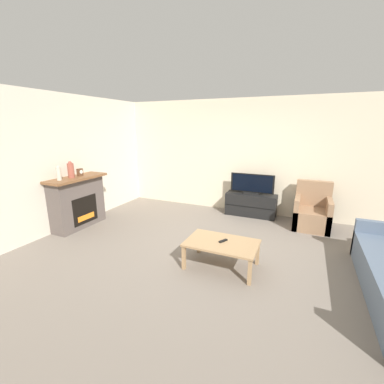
{
  "coord_description": "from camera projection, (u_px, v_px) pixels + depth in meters",
  "views": [
    {
      "loc": [
        1.27,
        -3.76,
        2.06
      ],
      "look_at": [
        -0.65,
        0.56,
        0.85
      ],
      "focal_mm": 24.0,
      "sensor_mm": 36.0,
      "label": 1
    }
  ],
  "objects": [
    {
      "name": "ground_plane",
      "position": [
        214.0,
        252.0,
        4.34
      ],
      "size": [
        24.0,
        24.0,
        0.0
      ],
      "primitive_type": "plane",
      "color": "slate"
    },
    {
      "name": "wall_back",
      "position": [
        248.0,
        157.0,
        6.11
      ],
      "size": [
        12.0,
        0.06,
        2.7
      ],
      "color": "beige",
      "rests_on": "ground"
    },
    {
      "name": "wall_left",
      "position": [
        67.0,
        162.0,
        5.26
      ],
      "size": [
        0.06,
        12.0,
        2.7
      ],
      "color": "beige",
      "rests_on": "ground"
    },
    {
      "name": "fireplace",
      "position": [
        78.0,
        202.0,
        5.33
      ],
      "size": [
        0.5,
        1.24,
        1.07
      ],
      "color": "#564C47",
      "rests_on": "ground"
    },
    {
      "name": "mantel_vase_left",
      "position": [
        59.0,
        173.0,
        4.83
      ],
      "size": [
        0.09,
        0.09,
        0.28
      ],
      "color": "beige",
      "rests_on": "fireplace"
    },
    {
      "name": "mantel_vase_centre_left",
      "position": [
        71.0,
        170.0,
        5.07
      ],
      "size": [
        0.12,
        0.12,
        0.33
      ],
      "color": "#994C3D",
      "rests_on": "fireplace"
    },
    {
      "name": "mantel_clock",
      "position": [
        80.0,
        172.0,
        5.29
      ],
      "size": [
        0.08,
        0.11,
        0.15
      ],
      "color": "brown",
      "rests_on": "fireplace"
    },
    {
      "name": "tv_stand",
      "position": [
        251.0,
        205.0,
        6.07
      ],
      "size": [
        1.16,
        0.41,
        0.53
      ],
      "color": "black",
      "rests_on": "ground"
    },
    {
      "name": "tv",
      "position": [
        252.0,
        185.0,
        5.95
      ],
      "size": [
        1.0,
        0.18,
        0.48
      ],
      "color": "black",
      "rests_on": "tv_stand"
    },
    {
      "name": "armchair",
      "position": [
        312.0,
        213.0,
        5.34
      ],
      "size": [
        0.7,
        0.76,
        0.94
      ],
      "color": "#937051",
      "rests_on": "ground"
    },
    {
      "name": "coffee_table",
      "position": [
        222.0,
        245.0,
        3.8
      ],
      "size": [
        1.05,
        0.66,
        0.4
      ],
      "color": "#A37F56",
      "rests_on": "ground"
    },
    {
      "name": "remote",
      "position": [
        223.0,
        241.0,
        3.81
      ],
      "size": [
        0.11,
        0.15,
        0.02
      ],
      "rotation": [
        0.0,
        0.0,
        -0.49
      ],
      "color": "black",
      "rests_on": "coffee_table"
    }
  ]
}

